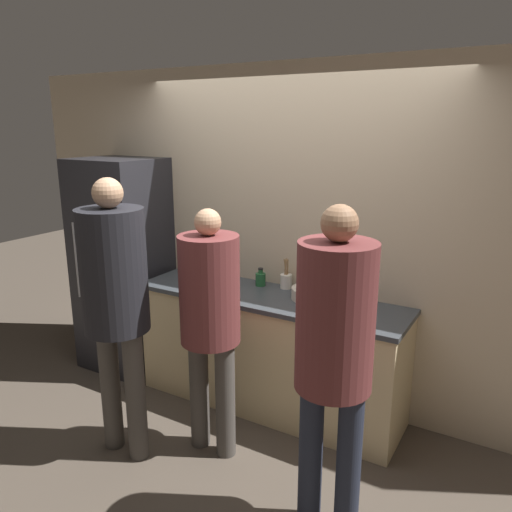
{
  "coord_description": "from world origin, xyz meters",
  "views": [
    {
      "loc": [
        1.71,
        -2.77,
        2.16
      ],
      "look_at": [
        0.0,
        0.14,
        1.26
      ],
      "focal_mm": 35.0,
      "sensor_mm": 36.0,
      "label": 1
    }
  ],
  "objects_px": {
    "person_right": "(334,343)",
    "fruit_bowl": "(312,293)",
    "utensil_crock": "(286,280)",
    "bottle_clear": "(205,266)",
    "cup_black": "(223,276)",
    "person_center": "(210,310)",
    "refrigerator": "(123,265)",
    "bottle_green": "(261,279)",
    "person_left": "(115,291)",
    "bottle_dark": "(186,278)",
    "cup_blue": "(315,307)"
  },
  "relations": [
    {
      "from": "utensil_crock",
      "to": "bottle_clear",
      "type": "bearing_deg",
      "value": -173.88
    },
    {
      "from": "refrigerator",
      "to": "bottle_green",
      "type": "xyz_separation_m",
      "value": [
        1.3,
        0.19,
        0.03
      ]
    },
    {
      "from": "utensil_crock",
      "to": "cup_black",
      "type": "xyz_separation_m",
      "value": [
        -0.52,
        -0.12,
        -0.02
      ]
    },
    {
      "from": "bottle_clear",
      "to": "cup_black",
      "type": "height_order",
      "value": "bottle_clear"
    },
    {
      "from": "refrigerator",
      "to": "person_right",
      "type": "height_order",
      "value": "refrigerator"
    },
    {
      "from": "fruit_bowl",
      "to": "cup_black",
      "type": "relative_size",
      "value": 3.31
    },
    {
      "from": "fruit_bowl",
      "to": "cup_blue",
      "type": "bearing_deg",
      "value": -62.05
    },
    {
      "from": "refrigerator",
      "to": "utensil_crock",
      "type": "bearing_deg",
      "value": 8.98
    },
    {
      "from": "utensil_crock",
      "to": "bottle_green",
      "type": "xyz_separation_m",
      "value": [
        -0.2,
        -0.05,
        -0.01
      ]
    },
    {
      "from": "cup_black",
      "to": "cup_blue",
      "type": "xyz_separation_m",
      "value": [
        0.93,
        -0.26,
        -0.01
      ]
    },
    {
      "from": "bottle_green",
      "to": "cup_black",
      "type": "height_order",
      "value": "bottle_green"
    },
    {
      "from": "utensil_crock",
      "to": "cup_black",
      "type": "bearing_deg",
      "value": -167.52
    },
    {
      "from": "person_right",
      "to": "fruit_bowl",
      "type": "relative_size",
      "value": 5.94
    },
    {
      "from": "bottle_dark",
      "to": "bottle_clear",
      "type": "height_order",
      "value": "bottle_clear"
    },
    {
      "from": "cup_black",
      "to": "bottle_clear",
      "type": "bearing_deg",
      "value": 169.1
    },
    {
      "from": "utensil_crock",
      "to": "bottle_clear",
      "type": "relative_size",
      "value": 1.0
    },
    {
      "from": "refrigerator",
      "to": "bottle_clear",
      "type": "bearing_deg",
      "value": 11.55
    },
    {
      "from": "utensil_crock",
      "to": "cup_blue",
      "type": "height_order",
      "value": "utensil_crock"
    },
    {
      "from": "person_right",
      "to": "bottle_dark",
      "type": "relative_size",
      "value": 11.23
    },
    {
      "from": "person_center",
      "to": "bottle_dark",
      "type": "height_order",
      "value": "person_center"
    },
    {
      "from": "person_right",
      "to": "bottle_green",
      "type": "xyz_separation_m",
      "value": [
        -1.06,
        1.1,
        -0.13
      ]
    },
    {
      "from": "refrigerator",
      "to": "cup_blue",
      "type": "xyz_separation_m",
      "value": [
        1.91,
        -0.14,
        0.01
      ]
    },
    {
      "from": "fruit_bowl",
      "to": "bottle_green",
      "type": "relative_size",
      "value": 2.1
    },
    {
      "from": "person_center",
      "to": "bottle_clear",
      "type": "bearing_deg",
      "value": 127.61
    },
    {
      "from": "person_left",
      "to": "bottle_green",
      "type": "relative_size",
      "value": 12.84
    },
    {
      "from": "bottle_green",
      "to": "cup_blue",
      "type": "distance_m",
      "value": 0.7
    },
    {
      "from": "refrigerator",
      "to": "person_center",
      "type": "bearing_deg",
      "value": -24.94
    },
    {
      "from": "cup_black",
      "to": "person_center",
      "type": "bearing_deg",
      "value": -60.97
    },
    {
      "from": "person_center",
      "to": "utensil_crock",
      "type": "bearing_deg",
      "value": 84.49
    },
    {
      "from": "person_left",
      "to": "person_right",
      "type": "distance_m",
      "value": 1.44
    },
    {
      "from": "refrigerator",
      "to": "fruit_bowl",
      "type": "distance_m",
      "value": 1.79
    },
    {
      "from": "cup_black",
      "to": "fruit_bowl",
      "type": "bearing_deg",
      "value": -0.83
    },
    {
      "from": "utensil_crock",
      "to": "bottle_dark",
      "type": "relative_size",
      "value": 1.49
    },
    {
      "from": "fruit_bowl",
      "to": "cup_black",
      "type": "distance_m",
      "value": 0.8
    },
    {
      "from": "refrigerator",
      "to": "person_right",
      "type": "distance_m",
      "value": 2.53
    },
    {
      "from": "fruit_bowl",
      "to": "person_center",
      "type": "bearing_deg",
      "value": -115.42
    },
    {
      "from": "bottle_green",
      "to": "fruit_bowl",
      "type": "bearing_deg",
      "value": -9.59
    },
    {
      "from": "bottle_green",
      "to": "bottle_dark",
      "type": "distance_m",
      "value": 0.59
    },
    {
      "from": "utensil_crock",
      "to": "bottle_green",
      "type": "relative_size",
      "value": 1.65
    },
    {
      "from": "utensil_crock",
      "to": "person_center",
      "type": "bearing_deg",
      "value": -95.51
    },
    {
      "from": "refrigerator",
      "to": "bottle_green",
      "type": "distance_m",
      "value": 1.31
    },
    {
      "from": "person_left",
      "to": "bottle_dark",
      "type": "height_order",
      "value": "person_left"
    },
    {
      "from": "refrigerator",
      "to": "bottle_clear",
      "type": "distance_m",
      "value": 0.8
    },
    {
      "from": "refrigerator",
      "to": "person_right",
      "type": "xyz_separation_m",
      "value": [
        2.36,
        -0.91,
        0.17
      ]
    },
    {
      "from": "refrigerator",
      "to": "bottle_green",
      "type": "relative_size",
      "value": 13.0
    },
    {
      "from": "fruit_bowl",
      "to": "bottle_dark",
      "type": "distance_m",
      "value": 1.02
    },
    {
      "from": "fruit_bowl",
      "to": "utensil_crock",
      "type": "bearing_deg",
      "value": 155.61
    },
    {
      "from": "person_left",
      "to": "utensil_crock",
      "type": "height_order",
      "value": "person_left"
    },
    {
      "from": "utensil_crock",
      "to": "cup_black",
      "type": "relative_size",
      "value": 2.61
    },
    {
      "from": "person_left",
      "to": "person_center",
      "type": "height_order",
      "value": "person_left"
    }
  ]
}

